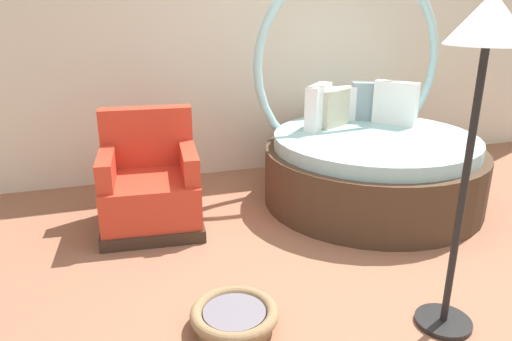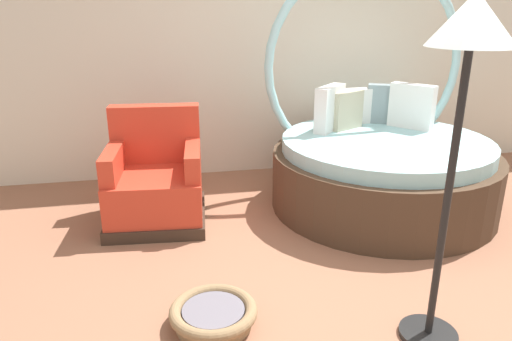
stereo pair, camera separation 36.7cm
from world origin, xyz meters
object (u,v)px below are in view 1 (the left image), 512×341
round_daybed (369,155)px  red_armchair (150,187)px  floor_lamp (485,55)px  pet_basket (234,317)px

round_daybed → red_armchair: (-2.00, 0.04, -0.09)m
round_daybed → floor_lamp: size_ratio=1.20×
round_daybed → red_armchair: round_daybed is taller
round_daybed → red_armchair: bearing=179.0°
pet_basket → floor_lamp: 1.90m
pet_basket → round_daybed: bearing=41.5°
red_armchair → pet_basket: (0.31, -1.53, -0.26)m
round_daybed → pet_basket: (-1.70, -1.50, -0.35)m
pet_basket → floor_lamp: floor_lamp is taller
red_armchair → floor_lamp: bearing=-51.6°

